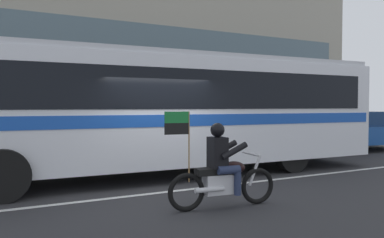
{
  "coord_description": "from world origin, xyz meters",
  "views": [
    {
      "loc": [
        -3.25,
        -8.0,
        1.87
      ],
      "look_at": [
        0.44,
        -0.8,
        1.59
      ],
      "focal_mm": 34.85,
      "sensor_mm": 36.0,
      "label": 1
    }
  ],
  "objects": [
    {
      "name": "ground_plane",
      "position": [
        0.0,
        0.0,
        0.0
      ],
      "size": [
        60.0,
        60.0,
        0.0
      ],
      "primitive_type": "plane",
      "color": "#2B2B2D"
    },
    {
      "name": "transit_bus",
      "position": [
        0.61,
        1.19,
        1.88
      ],
      "size": [
        12.55,
        3.06,
        3.22
      ],
      "color": "silver",
      "rests_on": "ground_plane"
    },
    {
      "name": "sidewalk_curb",
      "position": [
        0.0,
        5.1,
        0.07
      ],
      "size": [
        28.0,
        3.8,
        0.15
      ],
      "primitive_type": "cube",
      "color": "gray",
      "rests_on": "ground_plane"
    },
    {
      "name": "motorcycle_with_rider",
      "position": [
        0.34,
        -2.21,
        0.67
      ],
      "size": [
        2.19,
        0.65,
        1.78
      ],
      "color": "black",
      "rests_on": "ground_plane"
    },
    {
      "name": "parked_sedan_curbside",
      "position": [
        9.88,
        2.58,
        0.85
      ],
      "size": [
        4.69,
        2.03,
        1.64
      ],
      "color": "#194793",
      "rests_on": "ground_plane"
    },
    {
      "name": "lane_center_stripe",
      "position": [
        0.0,
        -0.6,
        0.0
      ],
      "size": [
        26.6,
        0.14,
        0.01
      ],
      "primitive_type": "cube",
      "color": "silver",
      "rests_on": "ground_plane"
    }
  ]
}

